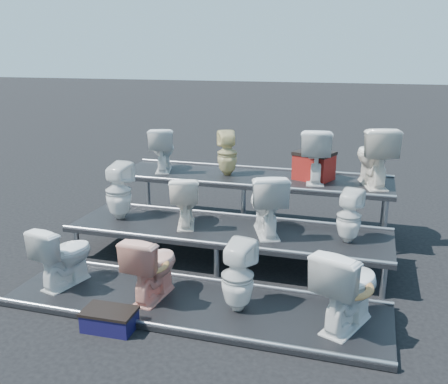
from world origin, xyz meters
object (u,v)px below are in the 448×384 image
(toilet_5, at_px, (185,200))
(toilet_6, at_px, (266,203))
(toilet_8, at_px, (163,149))
(toilet_2, at_px, (238,276))
(toilet_4, at_px, (119,191))
(toilet_3, at_px, (348,286))
(toilet_7, at_px, (349,216))
(toilet_9, at_px, (227,153))
(toilet_10, at_px, (316,155))
(toilet_1, at_px, (152,265))
(step_stool, at_px, (110,321))
(toilet_0, at_px, (64,254))
(red_crate, at_px, (314,167))
(toilet_11, at_px, (374,156))

(toilet_5, height_order, toilet_6, toilet_6)
(toilet_5, height_order, toilet_8, toilet_8)
(toilet_2, bearing_deg, toilet_4, -21.52)
(toilet_2, xyz_separation_m, toilet_3, (1.12, 0.00, 0.04))
(toilet_5, distance_m, toilet_7, 2.13)
(toilet_9, bearing_deg, toilet_10, 155.53)
(toilet_2, bearing_deg, toilet_5, -39.52)
(toilet_3, relative_size, toilet_7, 1.30)
(toilet_9, bearing_deg, toilet_6, 100.25)
(toilet_1, bearing_deg, step_stool, 79.50)
(toilet_6, bearing_deg, toilet_7, 158.74)
(toilet_7, bearing_deg, toilet_1, 48.75)
(toilet_9, xyz_separation_m, step_stool, (-0.28, -3.26, -1.11))
(toilet_2, relative_size, toilet_4, 0.97)
(toilet_0, distance_m, toilet_7, 3.42)
(red_crate, bearing_deg, toilet_7, -45.77)
(toilet_2, bearing_deg, toilet_10, -89.46)
(toilet_2, bearing_deg, toilet_11, -105.57)
(toilet_3, bearing_deg, toilet_0, 22.63)
(toilet_0, distance_m, toilet_8, 2.72)
(toilet_10, bearing_deg, toilet_4, 20.23)
(toilet_9, height_order, step_stool, toilet_9)
(toilet_1, distance_m, toilet_5, 1.35)
(toilet_1, relative_size, toilet_10, 0.96)
(toilet_5, relative_size, red_crate, 1.32)
(toilet_7, relative_size, toilet_10, 0.83)
(toilet_10, bearing_deg, toilet_1, 54.00)
(toilet_7, distance_m, toilet_11, 1.41)
(toilet_11, bearing_deg, toilet_9, -16.53)
(toilet_10, distance_m, step_stool, 3.83)
(toilet_3, distance_m, red_crate, 2.84)
(toilet_0, relative_size, toilet_5, 1.08)
(toilet_8, bearing_deg, toilet_0, 69.00)
(toilet_0, height_order, toilet_1, toilet_1)
(toilet_0, distance_m, toilet_4, 1.37)
(toilet_6, height_order, toilet_7, toilet_6)
(toilet_2, xyz_separation_m, toilet_8, (-1.96, 2.60, 0.77))
(toilet_9, bearing_deg, toilet_2, 84.24)
(toilet_9, height_order, toilet_10, toilet_10)
(toilet_5, height_order, step_stool, toilet_5)
(toilet_9, relative_size, red_crate, 1.32)
(toilet_1, relative_size, toilet_2, 0.99)
(toilet_8, bearing_deg, toilet_5, 106.10)
(toilet_4, relative_size, toilet_11, 0.92)
(toilet_4, distance_m, toilet_7, 3.11)
(toilet_0, relative_size, toilet_1, 0.98)
(toilet_1, distance_m, toilet_2, 0.98)
(toilet_0, xyz_separation_m, toilet_6, (2.12, 1.30, 0.43))
(toilet_0, height_order, toilet_10, toilet_10)
(toilet_4, height_order, toilet_10, toilet_10)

